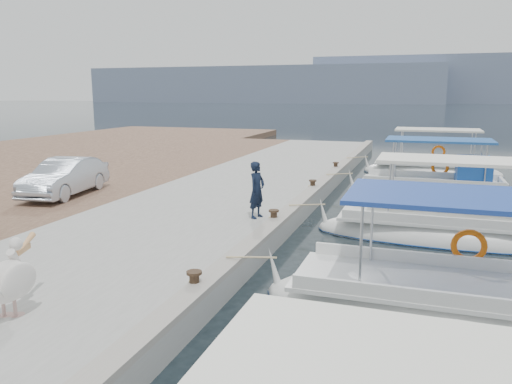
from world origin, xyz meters
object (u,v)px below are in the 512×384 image
at_px(fishing_caique_c, 451,236).
at_px(fishing_caique_d, 434,192).
at_px(fishing_caique_b, 452,310).
at_px(pelican, 8,279).
at_px(fisherman, 257,190).
at_px(fishing_caique_e, 431,172).
at_px(parked_car, 65,177).

distance_m(fishing_caique_c, fishing_caique_d, 6.02).
distance_m(fishing_caique_b, fishing_caique_c, 5.05).
distance_m(pelican, fisherman, 7.38).
xyz_separation_m(fishing_caique_e, parked_car, (-11.98, -11.91, 1.00)).
height_order(fishing_caique_b, parked_car, fishing_caique_b).
bearing_deg(fishing_caique_c, fishing_caique_d, 93.37).
relative_size(fishing_caique_d, fishing_caique_e, 0.98).
relative_size(fishing_caique_d, pelican, 4.29).
height_order(fishing_caique_b, fisherman, fishing_caique_b).
bearing_deg(fishing_caique_e, parked_car, -135.19).
height_order(fishing_caique_b, fishing_caique_d, same).
bearing_deg(fisherman, fishing_caique_b, -112.74).
bearing_deg(fishing_caique_b, fishing_caique_c, 87.67).
height_order(fishing_caique_c, pelican, fishing_caique_c).
height_order(fishing_caique_e, fisherman, fishing_caique_e).
distance_m(fishing_caique_d, fishing_caique_e, 5.62).
height_order(fishing_caique_b, fishing_caique_c, same).
xyz_separation_m(fishing_caique_c, fishing_caique_d, (-0.35, 6.01, 0.07)).
relative_size(pelican, fisherman, 0.94).
height_order(fisherman, parked_car, fisherman).
distance_m(fishing_caique_c, parked_car, 12.42).
xyz_separation_m(fishing_caique_d, parked_car, (-12.02, -6.28, 0.93)).
distance_m(fishing_caique_c, pelican, 10.87).
bearing_deg(parked_car, fishing_caique_e, 36.85).
distance_m(fishing_caique_b, fisherman, 6.41).
xyz_separation_m(fishing_caique_d, fisherman, (-4.83, -7.19, 1.10)).
bearing_deg(parked_car, fishing_caique_d, 19.64).
height_order(pelican, parked_car, parked_car).
bearing_deg(fisherman, parked_car, 97.91).
bearing_deg(fisherman, fishing_caique_e, -5.40).
xyz_separation_m(fishing_caique_d, fishing_caique_e, (-0.04, 5.62, -0.07)).
bearing_deg(fishing_caique_d, fisherman, -123.88).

